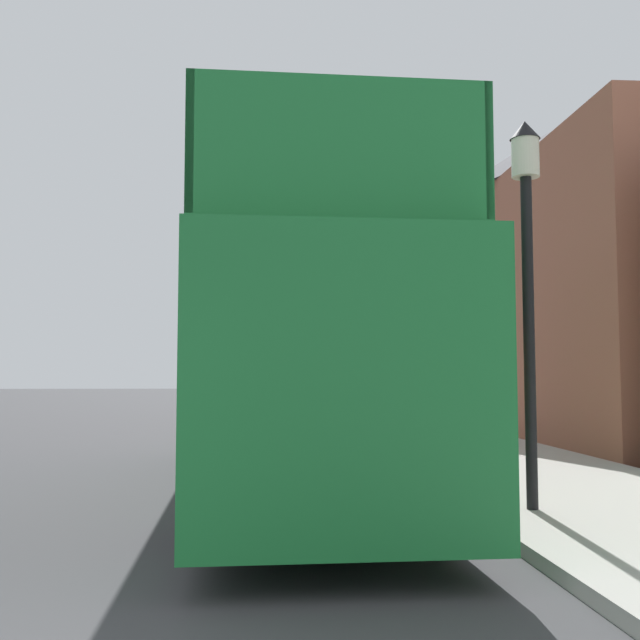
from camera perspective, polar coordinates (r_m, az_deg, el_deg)
The scene contains 7 objects.
ground_plane at distance 23.87m, azimuth -9.96°, elevation -8.14°, with size 144.00×144.00×0.00m, color #3D3D3F.
sidewalk at distance 21.17m, azimuth 7.48°, elevation -8.49°, with size 3.75×108.00×0.14m.
brick_terrace_rear at distance 25.23m, azimuth 17.09°, elevation 3.04°, with size 6.00×21.71×9.53m.
tour_bus at distance 10.91m, azimuth -1.79°, elevation -3.25°, with size 2.89×10.71×4.09m.
parked_car_ahead_of_bus at distance 18.92m, azimuth -0.58°, elevation -7.10°, with size 1.92×3.99×1.53m.
lamp_post_nearest at distance 9.03m, azimuth 15.49°, elevation 6.12°, with size 0.35×0.35×4.48m.
lamp_post_second at distance 18.31m, azimuth 4.70°, elevation 1.81°, with size 0.35×0.35×5.02m.
Camera 1 is at (2.44, -2.69, 1.64)m, focal length 42.00 mm.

